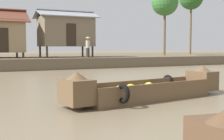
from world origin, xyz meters
TOP-DOWN VIEW (x-y plane):
  - ground_plane at (0.00, 10.00)m, footprint 300.00×300.00m
  - riverbank_strip at (0.00, 29.11)m, footprint 160.00×20.00m
  - banana_boat at (-0.62, 5.76)m, footprint 5.70×2.15m
  - stilt_house_mid_left at (-2.92, 23.00)m, footprint 4.04×3.70m
  - stilt_house_mid_right at (2.22, 22.47)m, footprint 4.92×3.18m
  - palm_tree_mid at (12.80, 23.19)m, footprint 2.69×2.69m
  - vendor_person at (3.30, 20.33)m, footprint 0.44×0.44m

SIDE VIEW (x-z plane):
  - ground_plane at x=0.00m, z-range 0.00..0.00m
  - banana_boat at x=-0.62m, z-range -0.14..0.83m
  - riverbank_strip at x=0.00m, z-range 0.00..0.82m
  - vendor_person at x=3.30m, z-range 0.91..2.57m
  - stilt_house_mid_left at x=-2.92m, z-range 0.66..4.46m
  - stilt_house_mid_right at x=2.22m, z-range 1.05..4.94m
  - palm_tree_mid at x=12.80m, z-range 2.77..9.45m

